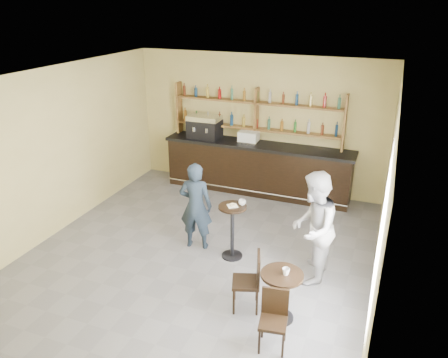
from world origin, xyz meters
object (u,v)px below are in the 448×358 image
(cafe_table, at_px, (281,296))
(patron_second, at_px, (313,228))
(espresso_machine, at_px, (205,127))
(chair_south, at_px, (273,322))
(pastry_case, at_px, (249,137))
(bar_counter, at_px, (257,168))
(pedestal_table, at_px, (232,232))
(man_main, at_px, (196,206))
(chair_west, at_px, (246,282))

(cafe_table, height_order, patron_second, patron_second)
(espresso_machine, xyz_separation_m, chair_south, (3.08, -4.80, -1.06))
(pastry_case, bearing_deg, bar_counter, 5.25)
(espresso_machine, bearing_deg, pastry_case, 3.02)
(cafe_table, bearing_deg, pedestal_table, 133.51)
(espresso_machine, height_order, man_main, espresso_machine)
(chair_west, bearing_deg, man_main, -151.28)
(pastry_case, xyz_separation_m, chair_south, (1.96, -4.80, -0.93))
(cafe_table, distance_m, chair_south, 0.60)
(chair_south, bearing_deg, pedestal_table, 115.13)
(espresso_machine, relative_size, chair_west, 0.83)
(pastry_case, relative_size, chair_west, 0.50)
(bar_counter, distance_m, pedestal_table, 2.94)
(bar_counter, xyz_separation_m, espresso_machine, (-1.35, 0.00, 0.88))
(pastry_case, bearing_deg, pedestal_table, -71.54)
(chair_west, distance_m, patron_second, 1.42)
(espresso_machine, bearing_deg, chair_south, -54.31)
(cafe_table, bearing_deg, espresso_machine, 125.79)
(bar_counter, distance_m, man_main, 2.83)
(espresso_machine, height_order, pastry_case, espresso_machine)
(man_main, xyz_separation_m, chair_west, (1.43, -1.34, -0.37))
(bar_counter, height_order, man_main, man_main)
(patron_second, bearing_deg, pedestal_table, -96.58)
(espresso_machine, distance_m, man_main, 3.07)
(pastry_case, bearing_deg, cafe_table, -60.29)
(chair_west, xyz_separation_m, chair_south, (0.60, -0.65, -0.04))
(pedestal_table, distance_m, chair_south, 2.29)
(bar_counter, relative_size, pastry_case, 9.72)
(man_main, distance_m, chair_south, 2.87)
(chair_west, relative_size, patron_second, 0.49)
(man_main, bearing_deg, pedestal_table, 162.66)
(chair_south, bearing_deg, pastry_case, 103.32)
(pedestal_table, xyz_separation_m, cafe_table, (1.23, -1.29, -0.12))
(chair_west, distance_m, chair_south, 0.89)
(pedestal_table, bearing_deg, cafe_table, -46.49)
(bar_counter, bearing_deg, espresso_machine, 180.00)
(patron_second, bearing_deg, man_main, -97.16)
(espresso_machine, distance_m, pedestal_table, 3.55)
(man_main, bearing_deg, espresso_machine, -79.43)
(bar_counter, xyz_separation_m, cafe_table, (1.68, -4.20, -0.22))
(man_main, bearing_deg, chair_south, 125.59)
(cafe_table, xyz_separation_m, chair_south, (0.05, -0.60, 0.03))
(patron_second, bearing_deg, pastry_case, -146.19)
(pastry_case, distance_m, cafe_table, 4.71)
(pastry_case, distance_m, pedestal_table, 3.10)
(patron_second, bearing_deg, espresso_machine, -134.23)
(cafe_table, height_order, chair_south, chair_south)
(cafe_table, bearing_deg, chair_west, 174.81)
(bar_counter, height_order, cafe_table, bar_counter)
(bar_counter, height_order, pedestal_table, bar_counter)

